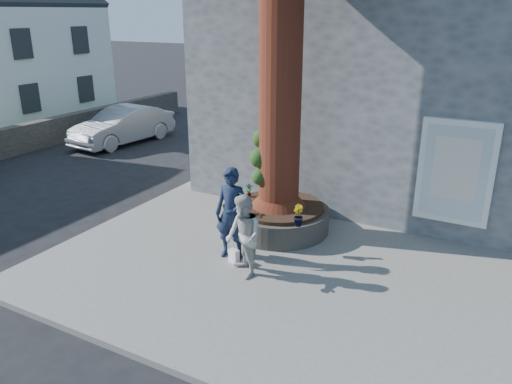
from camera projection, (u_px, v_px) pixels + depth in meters
The scene contains 13 objects.
ground at pixel (200, 262), 10.22m from camera, with size 120.00×120.00×0.00m, color black.
pavement at pixel (287, 256), 10.36m from camera, with size 9.00×8.00×0.12m, color slate.
yellow_line at pixel (122, 218), 12.41m from camera, with size 0.10×30.00×0.01m, color yellow.
stone_shop at pixel (416, 75), 13.97m from camera, with size 10.30×8.30×6.30m.
planter at pixel (278, 217), 11.38m from camera, with size 2.30×2.30×0.60m.
man at pixel (232, 214), 9.88m from camera, with size 0.69×0.45×1.88m, color #131D35.
woman at pixel (243, 237), 9.23m from camera, with size 0.77×0.60×1.59m, color #A7A5A0.
shopping_bag at pixel (234, 256), 9.91m from camera, with size 0.20×0.12×0.28m, color white.
car_silver at pixel (123, 125), 19.20m from camera, with size 1.48×4.23×1.39m, color gray.
plant_a at pixel (249, 190), 11.73m from camera, with size 0.17×0.11×0.32m, color gray.
plant_b at pixel (298, 215), 10.11m from camera, with size 0.24×0.24×0.44m, color gray.
plant_c at pixel (227, 204), 10.90m from camera, with size 0.18×0.18×0.32m, color gray.
plant_d at pixel (244, 207), 10.70m from camera, with size 0.28×0.25×0.31m, color gray.
Camera 1 is at (5.35, -7.47, 4.84)m, focal length 35.00 mm.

